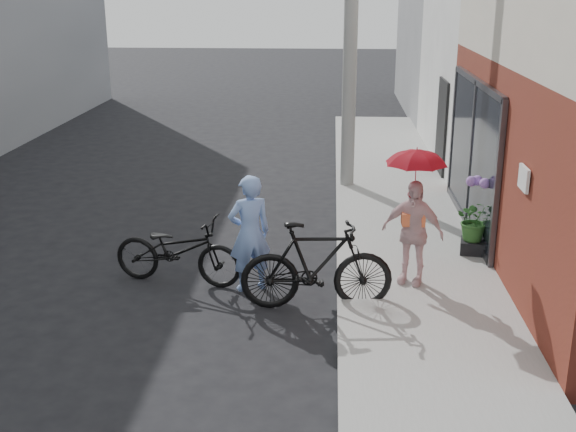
# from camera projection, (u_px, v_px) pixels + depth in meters

# --- Properties ---
(ground) EXTENTS (80.00, 80.00, 0.00)m
(ground) POSITION_uv_depth(u_px,v_px,m) (270.00, 312.00, 9.51)
(ground) COLOR black
(ground) RESTS_ON ground
(sidewalk) EXTENTS (2.20, 24.00, 0.12)m
(sidewalk) POSITION_uv_depth(u_px,v_px,m) (415.00, 256.00, 11.27)
(sidewalk) COLOR gray
(sidewalk) RESTS_ON ground
(curb) EXTENTS (0.12, 24.00, 0.12)m
(curb) POSITION_uv_depth(u_px,v_px,m) (341.00, 255.00, 11.34)
(curb) COLOR #9E9E99
(curb) RESTS_ON ground
(east_building_far) EXTENTS (8.00, 8.00, 7.00)m
(east_building_far) POSITION_uv_depth(u_px,v_px,m) (534.00, 3.00, 23.21)
(east_building_far) COLOR gray
(east_building_far) RESTS_ON ground
(utility_pole) EXTENTS (0.28, 0.28, 7.00)m
(utility_pole) POSITION_uv_depth(u_px,v_px,m) (351.00, 17.00, 14.07)
(utility_pole) COLOR #9E9E99
(utility_pole) RESTS_ON ground
(officer) EXTENTS (0.72, 0.61, 1.67)m
(officer) POSITION_uv_depth(u_px,v_px,m) (250.00, 233.00, 9.97)
(officer) COLOR #7FA1E3
(officer) RESTS_ON ground
(bike_left) EXTENTS (1.99, 1.00, 1.00)m
(bike_left) POSITION_uv_depth(u_px,v_px,m) (178.00, 250.00, 10.29)
(bike_left) COLOR black
(bike_left) RESTS_ON ground
(bike_right) EXTENTS (2.05, 0.75, 1.21)m
(bike_right) POSITION_uv_depth(u_px,v_px,m) (317.00, 266.00, 9.45)
(bike_right) COLOR black
(bike_right) RESTS_ON ground
(kimono_woman) EXTENTS (0.94, 0.67, 1.48)m
(kimono_woman) POSITION_uv_depth(u_px,v_px,m) (412.00, 232.00, 9.94)
(kimono_woman) COLOR beige
(kimono_woman) RESTS_ON sidewalk
(parasol) EXTENTS (0.80, 0.80, 0.70)m
(parasol) POSITION_uv_depth(u_px,v_px,m) (417.00, 155.00, 9.60)
(parasol) COLOR red
(parasol) RESTS_ON kimono_woman
(planter) EXTENTS (0.45, 0.45, 0.20)m
(planter) POSITION_uv_depth(u_px,v_px,m) (473.00, 246.00, 11.23)
(planter) COLOR black
(planter) RESTS_ON sidewalk
(potted_plant) EXTENTS (0.60, 0.52, 0.67)m
(potted_plant) POSITION_uv_depth(u_px,v_px,m) (475.00, 220.00, 11.10)
(potted_plant) COLOR #2B5C25
(potted_plant) RESTS_ON planter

